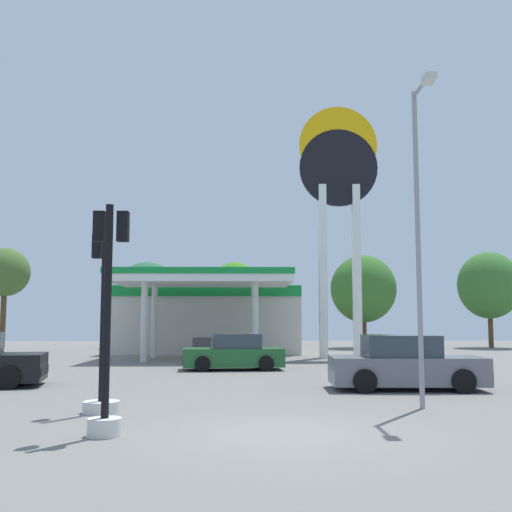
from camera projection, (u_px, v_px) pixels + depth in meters
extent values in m
plane|color=slate|center=(280.00, 433.00, 11.15)|extent=(90.00, 90.00, 0.00)
cube|color=beige|center=(210.00, 320.00, 37.39)|extent=(10.74, 6.38, 3.97)
cube|color=#148C38|center=(206.00, 291.00, 34.33)|extent=(10.74, 0.12, 0.60)
cube|color=white|center=(202.00, 281.00, 31.15)|extent=(8.91, 5.97, 0.35)
cube|color=#148C38|center=(203.00, 275.00, 31.18)|extent=(9.01, 6.07, 0.30)
cylinder|color=silver|center=(144.00, 322.00, 29.26)|extent=(0.32, 0.32, 3.80)
cylinder|color=silver|center=(255.00, 322.00, 29.35)|extent=(0.32, 0.32, 3.80)
cylinder|color=silver|center=(154.00, 322.00, 32.53)|extent=(0.32, 0.32, 3.80)
cylinder|color=silver|center=(254.00, 322.00, 32.62)|extent=(0.32, 0.32, 3.80)
cube|color=#4C4C51|center=(202.00, 349.00, 30.80)|extent=(0.90, 0.60, 1.10)
cube|color=white|center=(323.00, 270.00, 32.43)|extent=(0.40, 0.56, 9.25)
cube|color=white|center=(357.00, 270.00, 32.46)|extent=(0.40, 0.56, 9.25)
cylinder|color=black|center=(338.00, 168.00, 33.01)|extent=(4.23, 0.22, 4.23)
cylinder|color=#F2B20C|center=(338.00, 145.00, 33.16)|extent=(4.23, 0.22, 4.23)
cube|color=white|center=(338.00, 157.00, 33.14)|extent=(3.90, 0.08, 0.76)
cylinder|color=black|center=(444.00, 375.00, 18.81)|extent=(0.68, 0.25, 0.68)
cylinder|color=black|center=(463.00, 381.00, 17.01)|extent=(0.68, 0.25, 0.68)
cylinder|color=black|center=(355.00, 375.00, 18.85)|extent=(0.68, 0.25, 0.68)
cylinder|color=black|center=(365.00, 381.00, 17.04)|extent=(0.68, 0.25, 0.68)
cube|color=slate|center=(406.00, 370.00, 17.95)|extent=(4.49, 1.99, 0.80)
cube|color=#2D3842|center=(400.00, 347.00, 18.02)|extent=(2.16, 1.71, 0.68)
cube|color=black|center=(480.00, 374.00, 17.91)|extent=(0.18, 1.77, 0.25)
cylinder|color=black|center=(203.00, 364.00, 23.75)|extent=(0.63, 0.27, 0.62)
cylinder|color=black|center=(202.00, 361.00, 25.39)|extent=(0.63, 0.27, 0.62)
cylinder|color=black|center=(266.00, 363.00, 24.01)|extent=(0.63, 0.27, 0.62)
cylinder|color=black|center=(261.00, 361.00, 25.65)|extent=(0.63, 0.27, 0.62)
cube|color=#1E5928|center=(233.00, 357.00, 24.72)|extent=(4.17, 2.04, 0.73)
cube|color=#2D3842|center=(237.00, 341.00, 24.80)|extent=(2.05, 1.66, 0.62)
cube|color=black|center=(184.00, 360.00, 24.50)|extent=(0.26, 1.61, 0.23)
cylinder|color=black|center=(20.00, 372.00, 19.76)|extent=(0.73, 0.37, 0.70)
cylinder|color=black|center=(9.00, 378.00, 17.92)|extent=(0.73, 0.37, 0.70)
cube|color=black|center=(43.00, 371.00, 19.02)|extent=(0.47, 1.82, 0.26)
cylinder|color=silver|center=(101.00, 407.00, 13.50)|extent=(0.82, 0.82, 0.26)
cylinder|color=black|center=(104.00, 314.00, 13.71)|extent=(0.14, 0.14, 3.88)
cube|color=black|center=(97.00, 246.00, 14.02)|extent=(0.21, 0.20, 0.57)
sphere|color=red|center=(99.00, 239.00, 14.16)|extent=(0.15, 0.15, 0.15)
sphere|color=#D89E0C|center=(99.00, 247.00, 14.14)|extent=(0.15, 0.15, 0.15)
sphere|color=green|center=(98.00, 254.00, 14.12)|extent=(0.15, 0.15, 0.15)
cylinder|color=silver|center=(104.00, 427.00, 10.87)|extent=(0.61, 0.61, 0.32)
cylinder|color=black|center=(107.00, 309.00, 11.08)|extent=(0.14, 0.14, 3.87)
cube|color=black|center=(99.00, 226.00, 11.40)|extent=(0.21, 0.20, 0.57)
sphere|color=red|center=(101.00, 218.00, 11.54)|extent=(0.15, 0.15, 0.15)
sphere|color=#D89E0C|center=(101.00, 227.00, 11.52)|extent=(0.15, 0.15, 0.15)
sphere|color=green|center=(101.00, 237.00, 11.50)|extent=(0.15, 0.15, 0.15)
cube|color=black|center=(123.00, 227.00, 11.40)|extent=(0.21, 0.20, 0.57)
sphere|color=red|center=(125.00, 218.00, 11.54)|extent=(0.15, 0.15, 0.15)
sphere|color=#D89E0C|center=(124.00, 227.00, 11.52)|extent=(0.15, 0.15, 0.15)
sphere|color=green|center=(124.00, 237.00, 11.51)|extent=(0.15, 0.15, 0.15)
cylinder|color=brown|center=(3.00, 319.00, 41.71)|extent=(0.37, 0.37, 3.98)
ellipsoid|color=#44652C|center=(5.00, 272.00, 42.04)|extent=(3.37, 3.37, 3.35)
cylinder|color=brown|center=(146.00, 327.00, 43.00)|extent=(0.38, 0.38, 2.89)
ellipsoid|color=#27643C|center=(147.00, 285.00, 43.30)|extent=(4.05, 4.05, 3.29)
cylinder|color=brown|center=(235.00, 326.00, 41.01)|extent=(0.24, 0.24, 3.06)
ellipsoid|color=#3C8521|center=(235.00, 286.00, 41.28)|extent=(3.15, 3.15, 3.27)
cylinder|color=brown|center=(364.00, 331.00, 42.54)|extent=(0.36, 0.36, 2.41)
ellipsoid|color=#366B29|center=(363.00, 289.00, 42.83)|extent=(4.60, 4.60, 4.73)
cylinder|color=brown|center=(491.00, 328.00, 42.84)|extent=(0.34, 0.34, 2.78)
ellipsoid|color=#386E2C|center=(489.00, 285.00, 43.15)|extent=(4.34, 4.34, 4.73)
cylinder|color=gray|center=(418.00, 246.00, 14.56)|extent=(0.12, 0.12, 7.63)
cylinder|color=gray|center=(421.00, 87.00, 14.34)|extent=(0.09, 1.20, 0.09)
cube|color=beige|center=(429.00, 79.00, 13.74)|extent=(0.24, 0.44, 0.16)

